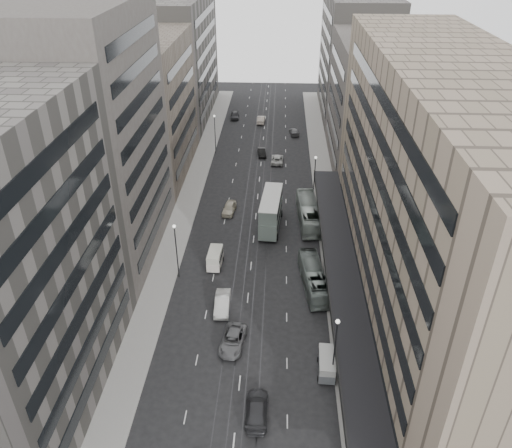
% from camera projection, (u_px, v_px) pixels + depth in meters
% --- Properties ---
extents(ground, '(220.00, 220.00, 0.00)m').
position_uv_depth(ground, '(244.00, 342.00, 57.60)').
color(ground, black).
rests_on(ground, ground).
extents(sidewalk_right, '(4.00, 125.00, 0.15)m').
position_uv_depth(sidewalk_right, '(325.00, 194.00, 89.13)').
color(sidewalk_right, gray).
rests_on(sidewalk_right, ground).
extents(sidewalk_left, '(4.00, 125.00, 0.15)m').
position_uv_depth(sidewalk_left, '(192.00, 191.00, 90.13)').
color(sidewalk_left, gray).
rests_on(sidewalk_left, ground).
extents(department_store, '(19.20, 60.00, 30.00)m').
position_uv_depth(department_store, '(438.00, 200.00, 55.83)').
color(department_store, gray).
rests_on(department_store, ground).
extents(building_right_mid, '(15.00, 28.00, 24.00)m').
position_uv_depth(building_right_mid, '(374.00, 104.00, 94.98)').
color(building_right_mid, '#453F3C').
rests_on(building_right_mid, ground).
extents(building_right_far, '(15.00, 32.00, 28.00)m').
position_uv_depth(building_right_far, '(356.00, 57.00, 119.61)').
color(building_right_far, '#635F59').
rests_on(building_right_far, ground).
extents(building_left_b, '(15.00, 26.00, 34.00)m').
position_uv_depth(building_left_b, '(90.00, 139.00, 65.97)').
color(building_left_b, '#453F3C').
rests_on(building_left_b, ground).
extents(building_left_c, '(15.00, 28.00, 25.00)m').
position_uv_depth(building_left_c, '(143.00, 108.00, 91.38)').
color(building_left_c, '#695D51').
rests_on(building_left_c, ground).
extents(building_left_d, '(15.00, 38.00, 28.00)m').
position_uv_depth(building_left_d, '(176.00, 58.00, 118.84)').
color(building_left_d, '#635F59').
rests_on(building_left_d, ground).
extents(lamp_right_near, '(0.44, 0.44, 8.32)m').
position_uv_depth(lamp_right_near, '(335.00, 343.00, 50.23)').
color(lamp_right_near, '#262628').
rests_on(lamp_right_near, ground).
extents(lamp_right_far, '(0.44, 0.44, 8.32)m').
position_uv_depth(lamp_right_far, '(315.00, 173.00, 84.44)').
color(lamp_right_far, '#262628').
rests_on(lamp_right_far, ground).
extents(lamp_left_near, '(0.44, 0.44, 8.32)m').
position_uv_depth(lamp_left_near, '(176.00, 245.00, 65.58)').
color(lamp_left_near, '#262628').
rests_on(lamp_left_near, ground).
extents(lamp_left_far, '(0.44, 0.44, 8.32)m').
position_uv_depth(lamp_left_far, '(215.00, 130.00, 102.36)').
color(lamp_left_far, '#262628').
rests_on(lamp_left_far, ground).
extents(bus_near, '(3.86, 11.06, 3.02)m').
position_uv_depth(bus_near, '(313.00, 278.00, 65.61)').
color(bus_near, slate).
rests_on(bus_near, ground).
extents(bus_far, '(3.62, 12.45, 3.42)m').
position_uv_depth(bus_far, '(308.00, 213.00, 79.91)').
color(bus_far, '#96A199').
rests_on(bus_far, ground).
extents(double_decker, '(3.76, 10.22, 5.48)m').
position_uv_depth(double_decker, '(271.00, 211.00, 77.88)').
color(double_decker, slate).
rests_on(double_decker, ground).
extents(vw_microbus, '(2.02, 4.16, 2.21)m').
position_uv_depth(vw_microbus, '(327.00, 363.00, 53.17)').
color(vw_microbus, '#55595D').
rests_on(vw_microbus, ground).
extents(panel_van, '(2.11, 4.06, 2.52)m').
position_uv_depth(panel_van, '(215.00, 258.00, 69.71)').
color(panel_van, silver).
rests_on(panel_van, ground).
extents(sedan_1, '(1.95, 5.20, 1.69)m').
position_uv_depth(sedan_1, '(222.00, 303.00, 62.24)').
color(sedan_1, silver).
rests_on(sedan_1, ground).
extents(sedan_2, '(3.21, 5.77, 1.53)m').
position_uv_depth(sedan_2, '(233.00, 340.00, 56.82)').
color(sedan_2, '#5F5F62').
rests_on(sedan_2, ground).
extents(sedan_3, '(2.26, 5.52, 1.60)m').
position_uv_depth(sedan_3, '(257.00, 409.00, 48.68)').
color(sedan_3, '#29292B').
rests_on(sedan_3, ground).
extents(sedan_4, '(2.40, 4.94, 1.63)m').
position_uv_depth(sedan_4, '(229.00, 208.00, 83.11)').
color(sedan_4, beige).
rests_on(sedan_4, ground).
extents(sedan_5, '(1.98, 4.41, 1.40)m').
position_uv_depth(sedan_5, '(262.00, 152.00, 103.71)').
color(sedan_5, black).
rests_on(sedan_5, ground).
extents(sedan_6, '(2.49, 5.16, 1.41)m').
position_uv_depth(sedan_6, '(277.00, 159.00, 100.59)').
color(sedan_6, '#B6B6B2').
rests_on(sedan_6, ground).
extents(sedan_7, '(2.42, 4.80, 1.33)m').
position_uv_depth(sedan_7, '(294.00, 132.00, 114.06)').
color(sedan_7, '#5E5E61').
rests_on(sedan_7, ground).
extents(sedan_8, '(2.19, 4.96, 1.66)m').
position_uv_depth(sedan_8, '(235.00, 115.00, 123.37)').
color(sedan_8, '#2B2B2D').
rests_on(sedan_8, ground).
extents(sedan_9, '(1.88, 4.99, 1.63)m').
position_uv_depth(sedan_9, '(261.00, 119.00, 120.73)').
color(sedan_9, '#AFA191').
rests_on(sedan_9, ground).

